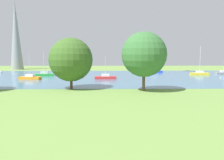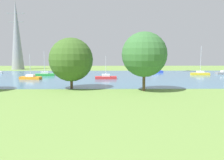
{
  "view_description": "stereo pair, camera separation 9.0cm",
  "coord_description": "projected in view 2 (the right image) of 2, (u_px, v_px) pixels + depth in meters",
  "views": [
    {
      "loc": [
        0.72,
        -7.13,
        5.71
      ],
      "look_at": [
        1.14,
        18.09,
        2.83
      ],
      "focal_mm": 37.18,
      "sensor_mm": 36.0,
      "label": 1
    },
    {
      "loc": [
        0.81,
        -7.13,
        5.71
      ],
      "look_at": [
        1.14,
        18.09,
        2.83
      ],
      "focal_mm": 37.18,
      "sensor_mm": 36.0,
      "label": 2
    }
  ],
  "objects": [
    {
      "name": "electricity_pylon",
      "position": [
        17.0,
        35.0,
        82.7
      ],
      "size": [
        6.4,
        4.4,
        24.86
      ],
      "color": "gray",
      "rests_on": "ground"
    },
    {
      "name": "water_surface",
      "position": [
        106.0,
        77.0,
        57.39
      ],
      "size": [
        140.0,
        40.0,
        0.02
      ],
      "primitive_type": "cube",
      "color": "teal",
      "rests_on": "ground"
    },
    {
      "name": "sailboat_red",
      "position": [
        106.0,
        77.0,
        52.1
      ],
      "size": [
        4.85,
        1.66,
        5.12
      ],
      "color": "red",
      "rests_on": "water_surface"
    },
    {
      "name": "sailboat_yellow",
      "position": [
        200.0,
        73.0,
        61.58
      ],
      "size": [
        4.89,
        1.83,
        7.63
      ],
      "color": "yellow",
      "rests_on": "water_surface"
    },
    {
      "name": "sailboat_green",
      "position": [
        45.0,
        74.0,
        59.04
      ],
      "size": [
        4.99,
        2.31,
        6.45
      ],
      "color": "green",
      "rests_on": "water_surface"
    },
    {
      "name": "ground_plane",
      "position": [
        103.0,
        99.0,
        29.58
      ],
      "size": [
        160.0,
        160.0,
        0.0
      ],
      "primitive_type": "plane",
      "color": "olive"
    },
    {
      "name": "tree_east_far",
      "position": [
        71.0,
        60.0,
        37.33
      ],
      "size": [
        7.06,
        7.06,
        8.27
      ],
      "color": "brown",
      "rests_on": "ground"
    },
    {
      "name": "sailboat_blue",
      "position": [
        155.0,
        71.0,
        69.19
      ],
      "size": [
        4.97,
        2.21,
        5.85
      ],
      "color": "blue",
      "rests_on": "water_surface"
    },
    {
      "name": "sailboat_orange",
      "position": [
        31.0,
        77.0,
        51.36
      ],
      "size": [
        4.99,
        2.33,
        5.62
      ],
      "color": "orange",
      "rests_on": "water_surface"
    },
    {
      "name": "tree_west_far",
      "position": [
        144.0,
        54.0,
        34.92
      ],
      "size": [
        6.84,
        6.84,
        9.01
      ],
      "color": "brown",
      "rests_on": "ground"
    }
  ]
}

